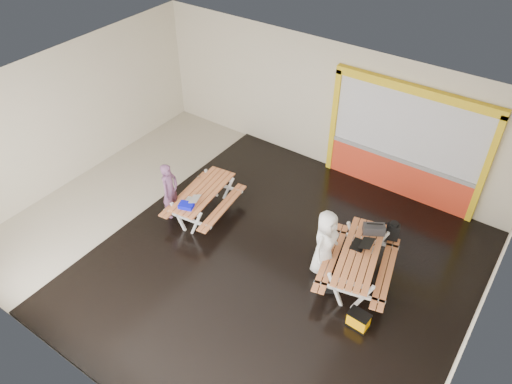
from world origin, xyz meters
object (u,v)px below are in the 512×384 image
Objects in this scene: dark_case at (329,286)px; fluke_bag at (358,320)px; picnic_table_right at (359,259)px; blue_pouch at (186,206)px; laptop_left at (192,200)px; toolbox at (374,229)px; person_left at (170,190)px; picnic_table_left at (204,197)px; backpack at (393,231)px; laptop_right at (361,244)px; person_right at (325,243)px.

fluke_bag is (0.88, -0.50, 0.10)m from dark_case.
picnic_table_right is 3.93m from blue_pouch.
laptop_left is 0.86× the size of toolbox.
person_left is 4.68m from toolbox.
picnic_table_right is 4.66× the size of toolbox.
blue_pouch is (0.07, -0.67, 0.22)m from picnic_table_left.
blue_pouch reaches higher than dark_case.
blue_pouch is (0.02, -0.20, -0.00)m from laptop_left.
backpack reaches higher than dark_case.
laptop_right is 0.51m from toolbox.
backpack reaches higher than laptop_left.
picnic_table_left is 3.90m from picnic_table_right.
laptop_right is 1.41× the size of blue_pouch.
fluke_bag is (4.40, -0.37, -0.58)m from laptop_left.
picnic_table_left is 3.86m from laptop_right.
picnic_table_left is 4.50× the size of backpack.
blue_pouch is at bearing -84.24° from laptop_left.
fluke_bag is at bearing -2.26° from blue_pouch.
picnic_table_right reaches higher than picnic_table_left.
laptop_left is at bearing -157.24° from backpack.
person_right is 0.73m from laptop_right.
blue_pouch reaches higher than fluke_bag.
dark_case is (-0.26, -0.73, -0.76)m from laptop_right.
backpack is (0.96, 1.23, -0.10)m from person_right.
fluke_bag is (0.29, -2.10, -0.53)m from backpack.
laptop_right is (3.83, 0.39, 0.30)m from picnic_table_left.
person_left reaches higher than backpack.
person_left is at bearing -169.12° from laptop_right.
dark_case is (-0.32, -0.55, -0.51)m from picnic_table_right.
toolbox is at bearing 85.89° from laptop_right.
fluke_bag is (0.55, -1.05, -0.41)m from picnic_table_right.
laptop_right is at bearing -59.29° from person_right.
toolbox reaches higher than laptop_right.
backpack is at bearing 50.48° from toolbox.
picnic_table_right is 5.44× the size of laptop_left.
laptop_left is at bearing -100.38° from person_left.
picnic_table_left is 4.50× the size of laptop_right.
picnic_table_right is at bearing 59.63° from dark_case.
laptop_right reaches higher than picnic_table_right.
laptop_right is at bearing 5.80° from picnic_table_left.
picnic_table_right is at bearing 12.91° from blue_pouch.
person_right is 3.43× the size of backpack.
blue_pouch is at bearing -154.79° from backpack.
blue_pouch is 0.71× the size of backpack.
blue_pouch is (-3.83, -0.88, 0.18)m from picnic_table_right.
blue_pouch is (-3.13, -0.70, -0.05)m from person_right.
person_left reaches higher than toolbox.
laptop_left is at bearing 100.00° from person_right.
laptop_left is at bearing -177.98° from dark_case.
person_right reaches higher than dark_case.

